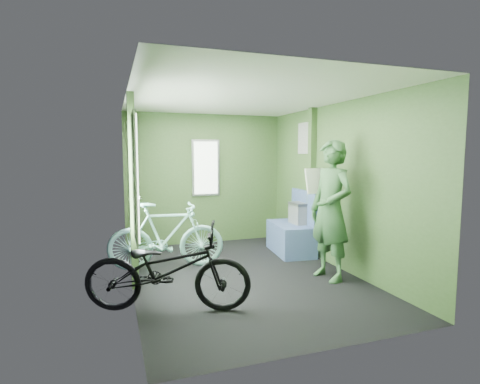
% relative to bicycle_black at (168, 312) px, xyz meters
% --- Properties ---
extents(room, '(4.00, 4.02, 2.31)m').
position_rel_bicycle_black_xyz_m(room, '(1.05, 0.86, 1.44)').
color(room, black).
rests_on(room, ground).
extents(bicycle_black, '(1.81, 1.18, 0.94)m').
position_rel_bicycle_black_xyz_m(bicycle_black, '(0.00, 0.00, 0.00)').
color(bicycle_black, black).
rests_on(bicycle_black, ground).
extents(bicycle_mint, '(1.64, 0.74, 1.00)m').
position_rel_bicycle_black_xyz_m(bicycle_mint, '(0.19, 1.42, 0.00)').
color(bicycle_mint, '#7ABAB1').
rests_on(bicycle_mint, ground).
extents(passenger, '(0.54, 0.73, 1.77)m').
position_rel_bicycle_black_xyz_m(passenger, '(2.11, 0.35, 0.89)').
color(passenger, '#335D33').
rests_on(passenger, ground).
extents(waste_box, '(0.24, 0.34, 0.82)m').
position_rel_bicycle_black_xyz_m(waste_box, '(2.35, 1.62, 0.41)').
color(waste_box, slate).
rests_on(waste_box, ground).
extents(bench_seat, '(0.63, 1.01, 1.01)m').
position_rel_bicycle_black_xyz_m(bench_seat, '(2.24, 1.65, 0.30)').
color(bench_seat, navy).
rests_on(bench_seat, ground).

